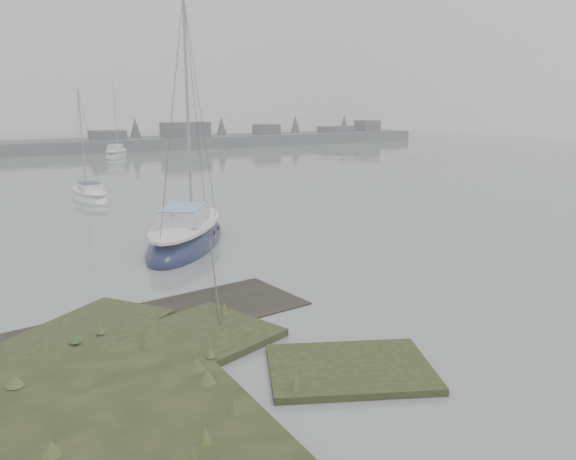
# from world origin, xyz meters

# --- Properties ---
(ground) EXTENTS (160.00, 160.00, 0.00)m
(ground) POSITION_xyz_m (0.00, 30.00, 0.00)
(ground) COLOR slate
(ground) RESTS_ON ground
(far_shoreline) EXTENTS (60.00, 8.00, 4.15)m
(far_shoreline) POSITION_xyz_m (26.84, 61.90, 0.85)
(far_shoreline) COLOR #4C4F51
(far_shoreline) RESTS_ON ground
(sailboat_main) EXTENTS (6.39, 7.63, 10.70)m
(sailboat_main) POSITION_xyz_m (1.49, 11.99, 0.33)
(sailboat_main) COLOR #121738
(sailboat_main) RESTS_ON ground
(sailboat_white) EXTENTS (1.96, 5.13, 7.12)m
(sailboat_white) POSITION_xyz_m (0.37, 25.30, 0.22)
(sailboat_white) COLOR white
(sailboat_white) RESTS_ON ground
(sailboat_far_b) EXTENTS (4.51, 6.44, 8.72)m
(sailboat_far_b) POSITION_xyz_m (8.81, 52.51, 0.27)
(sailboat_far_b) COLOR #9FA3A7
(sailboat_far_b) RESTS_ON ground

